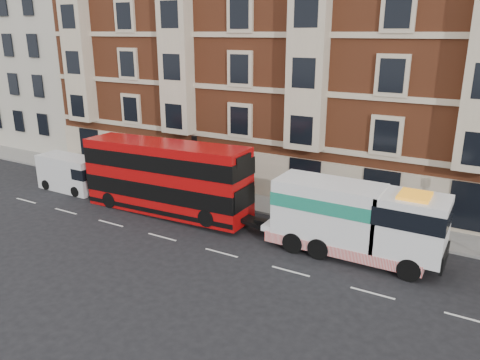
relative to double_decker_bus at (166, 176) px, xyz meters
name	(u,v)px	position (x,y,z in m)	size (l,w,h in m)	color
ground	(221,253)	(6.11, -3.14, -2.45)	(120.00, 120.00, 0.00)	black
sidewalk	(282,208)	(6.11, 4.36, -2.38)	(90.00, 3.00, 0.15)	slate
victorian_terrace	(336,48)	(6.61, 11.86, 7.61)	(45.00, 12.00, 20.40)	brown
cream_block	(46,60)	(-23.89, 10.86, 5.89)	(16.00, 10.00, 16.80)	#BBB1A3
lamp_post_west	(195,162)	(0.11, 3.06, 0.22)	(0.35, 0.15, 4.35)	black
double_decker_bus	(166,176)	(0.00, 0.00, 0.00)	(11.44, 2.63, 4.63)	#B0090A
tow_truck	(352,219)	(12.06, 0.00, -0.43)	(9.16, 2.71, 3.82)	white
box_van	(69,173)	(-9.12, 0.12, -1.21)	(4.87, 2.11, 2.53)	silver
pedestrian	(111,165)	(-8.80, 3.99, -1.51)	(0.58, 0.38, 1.59)	#192833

